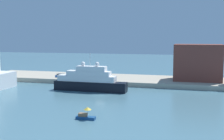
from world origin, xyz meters
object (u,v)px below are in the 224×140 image
Objects in this scene: small_motorboat at (86,115)px; mooring_bollard at (112,80)px; harbor_building at (198,62)px; person_figure at (73,74)px; parked_car at (61,76)px; large_yacht at (89,81)px; work_barge at (72,85)px.

small_motorboat reaches higher than mooring_bollard.
mooring_bollard is at bearing 97.91° from small_motorboat.
harbor_building is 46.28m from person_figure.
parked_car is (-49.70, -5.64, -5.75)m from harbor_building.
parked_car is (-17.04, 15.39, -0.97)m from large_yacht.
harbor_building is 30.58m from mooring_bollard.
large_yacht reaches higher than small_motorboat.
harbor_building is 21.43× the size of mooring_bollard.
mooring_bollard is at bearing -10.48° from parked_car.
large_yacht is at bearing -42.10° from parked_car.
harbor_building is at bearing 18.59° from work_barge.
work_barge is at bearing 117.32° from small_motorboat.
parked_car is at bearing 137.90° from large_yacht.
harbor_building is (22.75, 50.51, 7.00)m from small_motorboat.
small_motorboat is (9.91, -29.47, -2.21)m from large_yacht.
person_figure is (-23.11, 47.68, 1.48)m from small_motorboat.
person_figure is at bearing 158.84° from mooring_bollard.
large_yacht is 39.14m from harbor_building.
small_motorboat is 0.97× the size of parked_car.
parked_car reaches higher than mooring_bollard.
parked_car is at bearing 169.52° from mooring_bollard.
small_motorboat is at bearing -59.01° from parked_car.
work_barge is (-18.86, 36.51, -0.47)m from small_motorboat.
mooring_bollard is (13.18, 4.42, 1.52)m from work_barge.
person_figure reaches higher than parked_car.
large_yacht is at bearing -147.22° from harbor_building.
work_barge is 13.98m from mooring_bollard.
large_yacht reaches higher than person_figure.
person_figure is at bearing -176.47° from harbor_building.
harbor_building reaches higher than work_barge.
mooring_bollard is at bearing -21.16° from person_figure.
person_figure is at bearing 125.95° from large_yacht.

